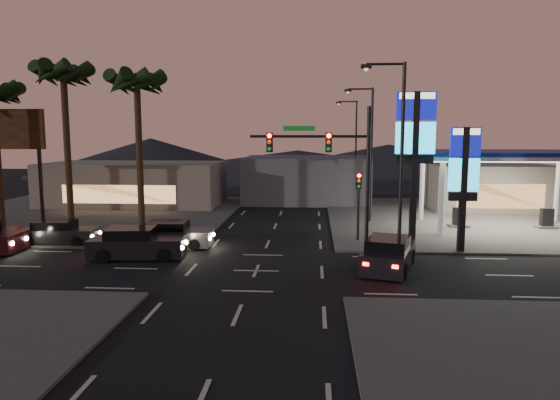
# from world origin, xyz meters

# --- Properties ---
(ground) EXTENTS (140.00, 140.00, 0.00)m
(ground) POSITION_xyz_m (0.00, 0.00, 0.00)
(ground) COLOR black
(ground) RESTS_ON ground
(corner_lot_ne) EXTENTS (24.00, 24.00, 0.12)m
(corner_lot_ne) POSITION_xyz_m (16.00, 16.00, 0.06)
(corner_lot_ne) COLOR #47443F
(corner_lot_ne) RESTS_ON ground
(corner_lot_nw) EXTENTS (24.00, 24.00, 0.12)m
(corner_lot_nw) POSITION_xyz_m (-16.00, 16.00, 0.06)
(corner_lot_nw) COLOR #47443F
(corner_lot_nw) RESTS_ON ground
(gas_station) EXTENTS (12.20, 8.20, 5.47)m
(gas_station) POSITION_xyz_m (16.00, 12.00, 5.08)
(gas_station) COLOR silver
(gas_station) RESTS_ON ground
(convenience_store) EXTENTS (10.00, 6.00, 4.00)m
(convenience_store) POSITION_xyz_m (18.00, 21.00, 2.00)
(convenience_store) COLOR #726B5B
(convenience_store) RESTS_ON ground
(pylon_sign_tall) EXTENTS (2.20, 0.35, 9.00)m
(pylon_sign_tall) POSITION_xyz_m (8.50, 5.50, 6.39)
(pylon_sign_tall) COLOR black
(pylon_sign_tall) RESTS_ON ground
(pylon_sign_short) EXTENTS (1.60, 0.35, 7.00)m
(pylon_sign_short) POSITION_xyz_m (11.00, 4.50, 4.66)
(pylon_sign_short) COLOR black
(pylon_sign_short) RESTS_ON ground
(traffic_signal_mast) EXTENTS (6.10, 0.39, 8.00)m
(traffic_signal_mast) POSITION_xyz_m (3.76, 1.99, 5.23)
(traffic_signal_mast) COLOR black
(traffic_signal_mast) RESTS_ON ground
(pedestal_signal) EXTENTS (0.32, 0.39, 4.30)m
(pedestal_signal) POSITION_xyz_m (5.50, 6.98, 2.92)
(pedestal_signal) COLOR black
(pedestal_signal) RESTS_ON ground
(streetlight_near) EXTENTS (2.14, 0.25, 10.00)m
(streetlight_near) POSITION_xyz_m (6.79, 1.00, 5.72)
(streetlight_near) COLOR black
(streetlight_near) RESTS_ON ground
(streetlight_mid) EXTENTS (2.14, 0.25, 10.00)m
(streetlight_mid) POSITION_xyz_m (6.79, 14.00, 5.72)
(streetlight_mid) COLOR black
(streetlight_mid) RESTS_ON ground
(streetlight_far) EXTENTS (2.14, 0.25, 10.00)m
(streetlight_far) POSITION_xyz_m (6.79, 28.00, 5.72)
(streetlight_far) COLOR black
(streetlight_far) RESTS_ON ground
(palm_a) EXTENTS (4.41, 4.41, 10.86)m
(palm_a) POSITION_xyz_m (-9.00, 9.50, 9.43)
(palm_a) COLOR black
(palm_a) RESTS_ON ground
(palm_b) EXTENTS (4.41, 4.41, 11.46)m
(palm_b) POSITION_xyz_m (-14.00, 9.50, 9.97)
(palm_b) COLOR black
(palm_b) RESTS_ON ground
(billboard) EXTENTS (6.00, 0.30, 8.50)m
(billboard) POSITION_xyz_m (-20.50, 13.00, 6.33)
(billboard) COLOR black
(billboard) RESTS_ON ground
(building_far_west) EXTENTS (16.00, 8.00, 4.00)m
(building_far_west) POSITION_xyz_m (-14.00, 22.00, 2.00)
(building_far_west) COLOR #726B5B
(building_far_west) RESTS_ON ground
(building_far_mid) EXTENTS (12.00, 9.00, 4.40)m
(building_far_mid) POSITION_xyz_m (2.00, 26.00, 2.20)
(building_far_mid) COLOR #4C4C51
(building_far_mid) RESTS_ON ground
(hill_left) EXTENTS (40.00, 40.00, 6.00)m
(hill_left) POSITION_xyz_m (-25.00, 60.00, 3.00)
(hill_left) COLOR black
(hill_left) RESTS_ON ground
(hill_right) EXTENTS (50.00, 50.00, 5.00)m
(hill_right) POSITION_xyz_m (15.00, 60.00, 2.50)
(hill_right) COLOR black
(hill_right) RESTS_ON ground
(hill_center) EXTENTS (60.00, 60.00, 4.00)m
(hill_center) POSITION_xyz_m (0.00, 60.00, 2.00)
(hill_center) COLOR black
(hill_center) RESTS_ON ground
(car_lane_a_front) EXTENTS (5.22, 2.58, 1.65)m
(car_lane_a_front) POSITION_xyz_m (-6.72, 2.13, 0.77)
(car_lane_a_front) COLOR black
(car_lane_a_front) RESTS_ON ground
(car_lane_b_front) EXTENTS (4.74, 2.13, 1.52)m
(car_lane_b_front) POSITION_xyz_m (-5.57, 4.90, 0.71)
(car_lane_b_front) COLOR #515153
(car_lane_b_front) RESTS_ON ground
(car_lane_b_mid) EXTENTS (4.56, 2.08, 1.46)m
(car_lane_b_mid) POSITION_xyz_m (-12.56, 5.09, 0.68)
(car_lane_b_mid) COLOR black
(car_lane_b_mid) RESTS_ON ground
(suv_station) EXTENTS (3.38, 5.22, 1.62)m
(suv_station) POSITION_xyz_m (6.48, 0.77, 0.75)
(suv_station) COLOR black
(suv_station) RESTS_ON ground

